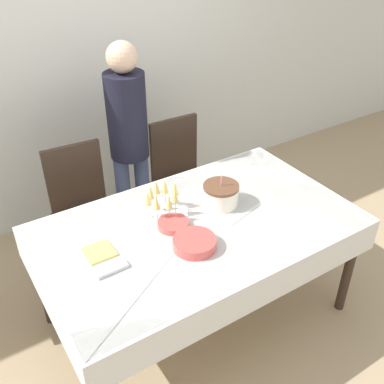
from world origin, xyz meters
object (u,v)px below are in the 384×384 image
(dining_chair_far_right, at_px, (181,174))
(champagne_tray, at_px, (162,200))
(dining_chair_far_left, at_px, (83,206))
(birthday_cake, at_px, (221,195))
(plate_stack_dessert, at_px, (173,224))
(person_standing, at_px, (128,132))
(plate_stack_main, at_px, (195,243))

(dining_chair_far_right, xyz_separation_m, champagne_tray, (-0.53, -0.66, 0.33))
(dining_chair_far_left, relative_size, dining_chair_far_right, 1.00)
(birthday_cake, xyz_separation_m, plate_stack_dessert, (-0.36, -0.04, -0.05))
(champagne_tray, relative_size, person_standing, 0.19)
(birthday_cake, bearing_deg, dining_chair_far_right, 76.72)
(plate_stack_main, bearing_deg, dining_chair_far_left, 104.78)
(birthday_cake, xyz_separation_m, plate_stack_main, (-0.36, -0.26, -0.04))
(champagne_tray, height_order, plate_stack_dessert, champagne_tray)
(dining_chair_far_left, xyz_separation_m, birthday_cake, (0.63, -0.77, 0.30))
(birthday_cake, height_order, person_standing, person_standing)
(dining_chair_far_right, bearing_deg, champagne_tray, -128.72)
(dining_chair_far_right, height_order, person_standing, person_standing)
(champagne_tray, xyz_separation_m, plate_stack_main, (-0.01, -0.37, -0.06))
(dining_chair_far_left, xyz_separation_m, dining_chair_far_right, (0.81, 0.00, 0.00))
(dining_chair_far_left, bearing_deg, plate_stack_main, -75.22)
(plate_stack_main, relative_size, person_standing, 0.15)
(dining_chair_far_right, distance_m, person_standing, 0.59)
(dining_chair_far_right, bearing_deg, birthday_cake, -103.28)
(dining_chair_far_left, distance_m, dining_chair_far_right, 0.81)
(dining_chair_far_right, xyz_separation_m, plate_stack_dessert, (-0.54, -0.81, 0.25))
(plate_stack_main, xyz_separation_m, plate_stack_dessert, (-0.00, 0.22, -0.01))
(dining_chair_far_right, bearing_deg, plate_stack_main, -117.70)
(dining_chair_far_left, bearing_deg, person_standing, 9.67)
(plate_stack_dessert, bearing_deg, dining_chair_far_left, 108.26)
(dining_chair_far_right, height_order, birthday_cake, birthday_cake)
(birthday_cake, height_order, plate_stack_dessert, birthday_cake)
(plate_stack_dessert, bearing_deg, birthday_cake, 6.24)
(dining_chair_far_left, height_order, plate_stack_main, dining_chair_far_left)
(plate_stack_main, height_order, person_standing, person_standing)
(plate_stack_dessert, bearing_deg, plate_stack_main, -88.94)
(dining_chair_far_left, height_order, dining_chair_far_right, same)
(person_standing, bearing_deg, birthday_cake, -76.43)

